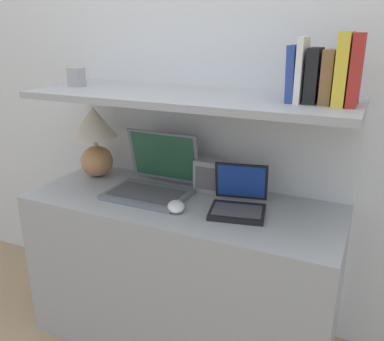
# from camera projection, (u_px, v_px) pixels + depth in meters

# --- Properties ---
(wall_back) EXTENTS (6.00, 0.05, 2.40)m
(wall_back) POSITION_uv_depth(u_px,v_px,m) (212.00, 76.00, 1.85)
(wall_back) COLOR silver
(wall_back) RESTS_ON ground_plane
(desk) EXTENTS (1.35, 0.52, 0.71)m
(desk) POSITION_uv_depth(u_px,v_px,m) (182.00, 272.00, 1.85)
(desk) COLOR #999EA3
(desk) RESTS_ON ground_plane
(back_riser) EXTENTS (1.35, 0.04, 1.12)m
(back_riser) POSITION_uv_depth(u_px,v_px,m) (206.00, 207.00, 2.02)
(back_riser) COLOR silver
(back_riser) RESTS_ON ground_plane
(shelf) EXTENTS (1.35, 0.47, 0.03)m
(shelf) POSITION_uv_depth(u_px,v_px,m) (187.00, 97.00, 1.65)
(shelf) COLOR #999EA3
(shelf) RESTS_ON back_riser
(table_lamp) EXTENTS (0.22, 0.22, 0.35)m
(table_lamp) POSITION_uv_depth(u_px,v_px,m) (95.00, 136.00, 1.97)
(table_lamp) COLOR #B27A4C
(table_lamp) RESTS_ON desk
(laptop_large) EXTENTS (0.35, 0.31, 0.26)m
(laptop_large) POSITION_uv_depth(u_px,v_px,m) (153.00, 181.00, 1.81)
(laptop_large) COLOR slate
(laptop_large) RESTS_ON desk
(laptop_small) EXTENTS (0.26, 0.26, 0.18)m
(laptop_small) POSITION_uv_depth(u_px,v_px,m) (239.00, 202.00, 1.63)
(laptop_small) COLOR black
(laptop_small) RESTS_ON desk
(computer_mouse) EXTENTS (0.11, 0.13, 0.04)m
(computer_mouse) POSITION_uv_depth(u_px,v_px,m) (176.00, 207.00, 1.63)
(computer_mouse) COLOR white
(computer_mouse) RESTS_ON desk
(router_box) EXTENTS (0.12, 0.09, 0.15)m
(router_box) POSITION_uv_depth(u_px,v_px,m) (209.00, 176.00, 1.82)
(router_box) COLOR gray
(router_box) RESTS_ON desk
(book_red) EXTENTS (0.03, 0.15, 0.24)m
(book_red) POSITION_uv_depth(u_px,v_px,m) (356.00, 70.00, 1.36)
(book_red) COLOR #A82823
(book_red) RESTS_ON shelf
(book_yellow) EXTENTS (0.04, 0.17, 0.24)m
(book_yellow) POSITION_uv_depth(u_px,v_px,m) (343.00, 69.00, 1.37)
(book_yellow) COLOR gold
(book_yellow) RESTS_ON shelf
(book_brown) EXTENTS (0.04, 0.12, 0.18)m
(book_brown) POSITION_uv_depth(u_px,v_px,m) (328.00, 77.00, 1.40)
(book_brown) COLOR brown
(book_brown) RESTS_ON shelf
(book_black) EXTENTS (0.04, 0.12, 0.19)m
(book_black) POSITION_uv_depth(u_px,v_px,m) (313.00, 76.00, 1.42)
(book_black) COLOR black
(book_black) RESTS_ON shelf
(book_white) EXTENTS (0.02, 0.15, 0.22)m
(book_white) POSITION_uv_depth(u_px,v_px,m) (302.00, 70.00, 1.43)
(book_white) COLOR silver
(book_white) RESTS_ON shelf
(book_blue) EXTENTS (0.03, 0.13, 0.20)m
(book_blue) POSITION_uv_depth(u_px,v_px,m) (293.00, 74.00, 1.45)
(book_blue) COLOR #284293
(book_blue) RESTS_ON shelf
(shelf_gadget) EXTENTS (0.07, 0.05, 0.08)m
(shelf_gadget) POSITION_uv_depth(u_px,v_px,m) (76.00, 77.00, 1.85)
(shelf_gadget) COLOR #99999E
(shelf_gadget) RESTS_ON shelf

